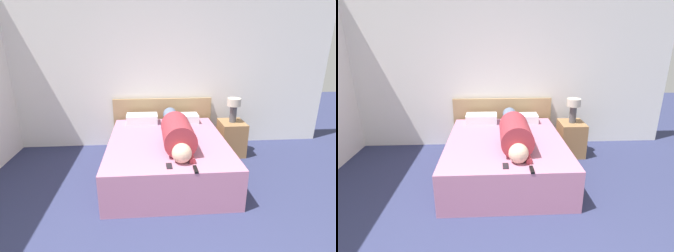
# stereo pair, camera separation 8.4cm
# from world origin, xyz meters

# --- Properties ---
(wall_back) EXTENTS (6.02, 0.06, 2.60)m
(wall_back) POSITION_xyz_m (0.00, 3.68, 1.30)
(wall_back) COLOR white
(wall_back) RESTS_ON ground_plane
(bed) EXTENTS (1.60, 1.96, 0.52)m
(bed) POSITION_xyz_m (0.08, 2.53, 0.26)
(bed) COLOR #B2708E
(bed) RESTS_ON ground_plane
(headboard) EXTENTS (1.72, 0.04, 0.86)m
(headboard) POSITION_xyz_m (0.08, 3.61, 0.43)
(headboard) COLOR tan
(headboard) RESTS_ON ground_plane
(nightstand) EXTENTS (0.40, 0.47, 0.56)m
(nightstand) POSITION_xyz_m (1.20, 3.13, 0.28)
(nightstand) COLOR olive
(nightstand) RESTS_ON ground_plane
(table_lamp) EXTENTS (0.22, 0.22, 0.39)m
(table_lamp) POSITION_xyz_m (1.20, 3.13, 0.82)
(table_lamp) COLOR #4C4C51
(table_lamp) RESTS_ON nightstand
(person_lying) EXTENTS (0.39, 1.72, 0.39)m
(person_lying) POSITION_xyz_m (0.20, 2.40, 0.68)
(person_lying) COLOR #DBB293
(person_lying) RESTS_ON bed
(pillow_near_headboard) EXTENTS (0.51, 0.29, 0.15)m
(pillow_near_headboard) POSITION_xyz_m (-0.27, 3.31, 0.59)
(pillow_near_headboard) COLOR white
(pillow_near_headboard) RESTS_ON bed
(pillow_second) EXTENTS (0.48, 0.29, 0.13)m
(pillow_second) POSITION_xyz_m (0.42, 3.31, 0.58)
(pillow_second) COLOR white
(pillow_second) RESTS_ON bed
(tv_remote) EXTENTS (0.04, 0.15, 0.02)m
(tv_remote) POSITION_xyz_m (0.32, 1.62, 0.53)
(tv_remote) COLOR black
(tv_remote) RESTS_ON bed
(cell_phone) EXTENTS (0.06, 0.13, 0.01)m
(cell_phone) POSITION_xyz_m (0.05, 1.73, 0.52)
(cell_phone) COLOR black
(cell_phone) RESTS_ON bed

